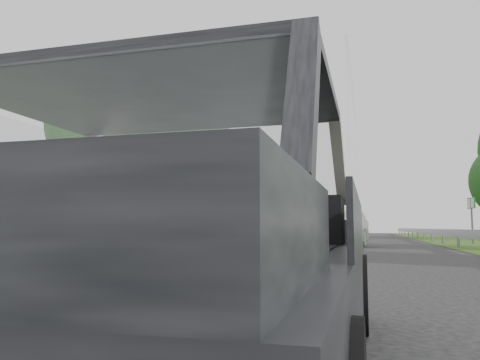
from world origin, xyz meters
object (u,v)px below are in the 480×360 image
Objects in this scene: subject_car at (191,242)px; cat at (249,187)px; other_car at (339,229)px; highway_sign at (472,221)px.

subject_car is 7.67× the size of cat.
subject_car is at bearing -78.99° from other_car.
highway_sign reaches higher than cat.
subject_car is at bearing -111.23° from cat.
subject_car reaches higher than cat.
subject_car is 17.10m from other_car.
cat is at bearing 72.70° from subject_car.
cat is (0.18, 0.59, 0.35)m from subject_car.
other_car is at bearing 87.41° from cat.
subject_car is at bearing -115.10° from highway_sign.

